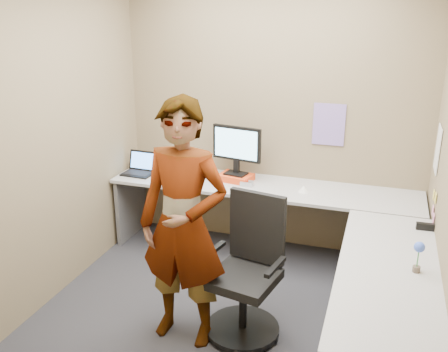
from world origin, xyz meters
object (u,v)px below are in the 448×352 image
(person, at_px, (183,225))
(monitor, at_px, (237,146))
(office_chair, at_px, (247,279))
(desk, at_px, (296,230))

(person, bearing_deg, monitor, 95.08)
(office_chair, distance_m, person, 0.66)
(desk, bearing_deg, office_chair, -110.81)
(monitor, distance_m, person, 1.52)
(desk, relative_size, monitor, 5.93)
(desk, height_order, office_chair, office_chair)
(person, bearing_deg, desk, 54.43)
(monitor, bearing_deg, desk, -32.32)
(office_chair, xyz_separation_m, person, (-0.42, -0.20, 0.48))
(desk, xyz_separation_m, person, (-0.66, -0.84, 0.32))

